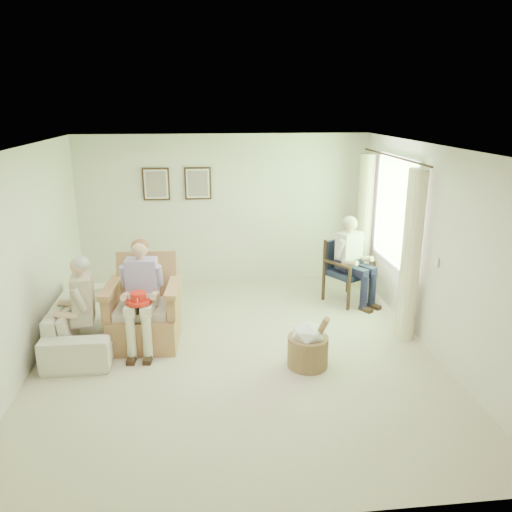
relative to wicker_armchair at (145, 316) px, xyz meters
name	(u,v)px	position (x,y,z in m)	size (l,w,h in m)	color
floor	(237,352)	(1.19, -0.43, -0.37)	(5.50, 5.50, 0.00)	beige
back_wall	(225,210)	(1.19, 2.32, 0.93)	(5.00, 0.04, 2.60)	silver
front_wall	(264,371)	(1.19, -3.18, 0.93)	(5.00, 0.04, 2.60)	silver
left_wall	(22,263)	(-1.31, -0.43, 0.93)	(0.04, 5.50, 2.60)	silver
right_wall	(432,250)	(3.69, -0.43, 0.93)	(0.04, 5.50, 2.60)	silver
ceiling	(235,147)	(1.19, -0.43, 2.23)	(5.00, 5.50, 0.02)	white
window	(396,209)	(3.66, 0.77, 1.21)	(0.13, 2.50, 1.63)	#2D6B23
curtain_left	(411,256)	(3.52, -0.21, 0.78)	(0.34, 0.34, 2.30)	#F3E6BE
curtain_right	(364,223)	(3.52, 1.75, 0.78)	(0.34, 0.34, 2.30)	#F3E6BE
framed_print_left	(156,184)	(0.04, 2.28, 1.41)	(0.45, 0.05, 0.55)	#382114
framed_print_right	(198,183)	(0.74, 2.28, 1.41)	(0.45, 0.05, 0.55)	#382114
wicker_armchair	(145,316)	(0.00, 0.00, 0.00)	(0.92, 0.91, 1.17)	tan
wood_armchair	(348,267)	(3.12, 1.22, 0.17)	(0.64, 0.60, 0.98)	black
sofa	(90,317)	(-0.76, 0.19, -0.07)	(0.81, 2.08, 0.61)	silver
person_wicker	(141,287)	(0.00, -0.15, 0.47)	(0.40, 0.62, 1.41)	beige
person_dark	(351,254)	(3.12, 1.06, 0.44)	(0.40, 0.63, 1.37)	#181934
person_sofa	(79,302)	(-0.76, -0.27, 0.35)	(0.42, 0.62, 1.27)	#BDAE98
red_hat	(139,299)	(-0.02, -0.35, 0.39)	(0.31, 0.31, 0.14)	red
hatbox	(308,345)	(2.03, -0.88, -0.09)	(0.51, 0.51, 0.73)	tan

